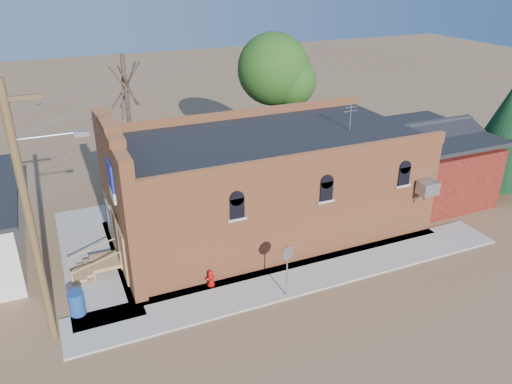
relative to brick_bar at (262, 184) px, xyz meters
name	(u,v)px	position (x,y,z in m)	size (l,w,h in m)	color
ground	(281,298)	(-1.64, -5.49, -2.34)	(120.00, 120.00, 0.00)	brown
sidewalk_south	(304,276)	(-0.14, -4.59, -2.30)	(19.00, 2.20, 0.08)	#9E9991
sidewalk_west	(93,256)	(-7.94, 0.51, -2.30)	(2.60, 10.00, 0.08)	#9E9991
brick_bar	(262,184)	(0.00, 0.00, 0.00)	(16.40, 7.97, 6.30)	#C0673A
red_shed	(426,156)	(9.86, 0.01, -0.07)	(5.40, 6.40, 4.30)	#550E10
utility_pole	(30,215)	(-9.79, -4.29, 2.43)	(3.12, 0.26, 9.00)	#49351D
tree_bare_near	(125,84)	(-4.64, 7.51, 3.62)	(2.80, 2.80, 7.65)	#443927
tree_leafy	(273,69)	(4.36, 8.01, 3.59)	(4.40, 4.40, 8.15)	#443927
evergreen_tree	(508,129)	(13.86, -1.49, 1.37)	(3.60, 3.60, 6.50)	#443927
fire_hydrant	(211,278)	(-3.88, -3.70, -1.92)	(0.39, 0.36, 0.69)	#A70C09
stop_sign	(287,257)	(-1.42, -5.49, -0.54)	(0.59, 0.22, 2.23)	#929297
trash_barrel	(77,303)	(-8.94, -3.42, -1.81)	(0.59, 0.59, 0.90)	navy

